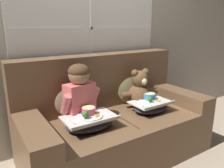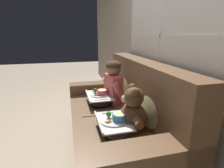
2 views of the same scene
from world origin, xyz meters
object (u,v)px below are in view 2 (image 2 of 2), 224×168
object	(u,v)px
throw_pillow_behind_teddy	(151,107)
lap_tray_teddy	(114,125)
teddy_bear	(133,111)
child_figure	(113,80)
lap_tray_child	(99,98)
throw_pillow_behind_child	(126,86)
couch	(120,120)

from	to	relation	value
throw_pillow_behind_teddy	lap_tray_teddy	size ratio (longest dim) A/B	1.00
lap_tray_teddy	teddy_bear	bearing A→B (deg)	90.64
child_figure	throw_pillow_behind_teddy	bearing A→B (deg)	14.04
lap_tray_child	throw_pillow_behind_child	bearing A→B (deg)	90.03
couch	lap_tray_child	size ratio (longest dim) A/B	4.13
teddy_bear	lap_tray_child	bearing A→B (deg)	-165.77
throw_pillow_behind_teddy	lap_tray_child	xyz separation A→B (m)	(-0.71, -0.36, -0.13)
lap_tray_child	lap_tray_teddy	world-z (taller)	lap_tray_child
teddy_bear	lap_tray_teddy	bearing A→B (deg)	-89.36
throw_pillow_behind_child	lap_tray_child	size ratio (longest dim) A/B	0.96
throw_pillow_behind_teddy	lap_tray_teddy	xyz separation A→B (m)	(0.00, -0.36, -0.13)
throw_pillow_behind_teddy	lap_tray_teddy	distance (m)	0.38
throw_pillow_behind_teddy	lap_tray_child	distance (m)	0.81
child_figure	teddy_bear	xyz separation A→B (m)	(0.71, -0.00, -0.12)
teddy_bear	lap_tray_child	distance (m)	0.74
couch	child_figure	size ratio (longest dim) A/B	3.43
child_figure	lap_tray_child	xyz separation A→B (m)	(-0.00, -0.18, -0.23)
couch	lap_tray_child	world-z (taller)	couch
teddy_bear	lap_tray_teddy	xyz separation A→B (m)	(0.00, -0.18, -0.11)
throw_pillow_behind_child	lap_tray_teddy	size ratio (longest dim) A/B	1.04
couch	child_figure	world-z (taller)	couch
throw_pillow_behind_child	lap_tray_child	xyz separation A→B (m)	(0.00, -0.36, -0.13)
throw_pillow_behind_teddy	lap_tray_teddy	bearing A→B (deg)	-89.80
child_figure	lap_tray_child	distance (m)	0.30
teddy_bear	lap_tray_teddy	world-z (taller)	teddy_bear
couch	child_figure	bearing A→B (deg)	178.48
child_figure	teddy_bear	world-z (taller)	child_figure
teddy_bear	lap_tray_teddy	size ratio (longest dim) A/B	1.10
throw_pillow_behind_child	lap_tray_teddy	bearing A→B (deg)	-26.86
couch	throw_pillow_behind_teddy	bearing A→B (deg)	27.77
throw_pillow_behind_teddy	teddy_bear	bearing A→B (deg)	-90.23
child_figure	teddy_bear	bearing A→B (deg)	-0.39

